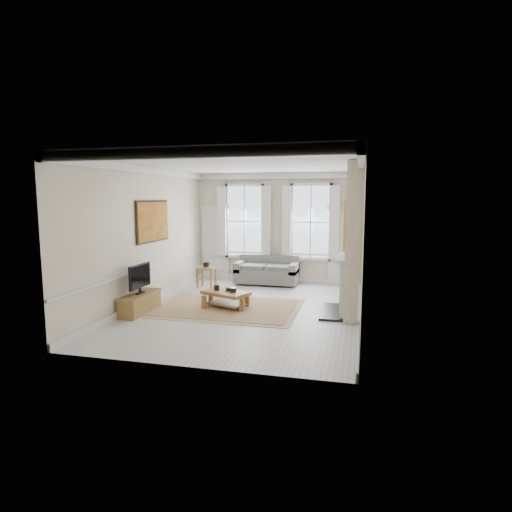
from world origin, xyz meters
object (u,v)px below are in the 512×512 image
(side_table, at_px, (206,271))
(sofa, at_px, (267,272))
(coffee_table, at_px, (226,295))
(tv_stand, at_px, (140,303))

(side_table, bearing_deg, sofa, 30.05)
(coffee_table, distance_m, tv_stand, 2.00)
(coffee_table, bearing_deg, tv_stand, -130.97)
(sofa, xyz_separation_m, side_table, (-1.63, -0.94, 0.14))
(coffee_table, xyz_separation_m, tv_stand, (-1.79, -0.90, -0.10))
(side_table, height_order, tv_stand, side_table)
(sofa, height_order, coffee_table, sofa)
(side_table, bearing_deg, coffee_table, -59.00)
(tv_stand, bearing_deg, sofa, 61.97)
(sofa, xyz_separation_m, tv_stand, (-2.13, -4.00, -0.13))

